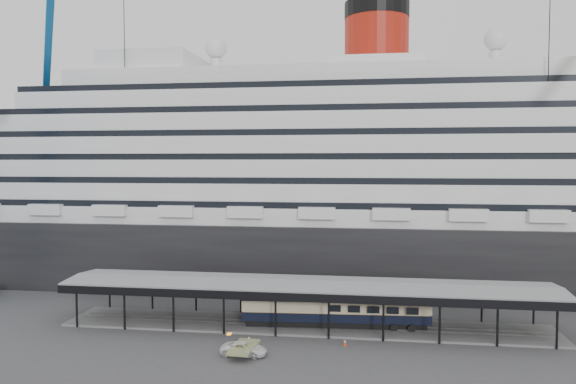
# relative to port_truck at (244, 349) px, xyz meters

# --- Properties ---
(ground) EXTENTS (200.00, 200.00, 0.00)m
(ground) POSITION_rel_port_truck_xyz_m (4.96, 5.46, -0.63)
(ground) COLOR #3E3E41
(ground) RESTS_ON ground
(cruise_ship) EXTENTS (130.00, 30.00, 43.90)m
(cruise_ship) POSITION_rel_port_truck_xyz_m (5.00, 37.46, 17.72)
(cruise_ship) COLOR black
(cruise_ship) RESTS_ON ground
(platform_canopy) EXTENTS (56.00, 9.18, 5.30)m
(platform_canopy) POSITION_rel_port_truck_xyz_m (4.96, 10.46, 1.73)
(platform_canopy) COLOR slate
(platform_canopy) RESTS_ON ground
(port_truck) EXTENTS (4.66, 2.35, 1.27)m
(port_truck) POSITION_rel_port_truck_xyz_m (0.00, 0.00, 0.00)
(port_truck) COLOR white
(port_truck) RESTS_ON ground
(pullman_carriage) EXTENTS (21.37, 4.06, 20.86)m
(pullman_carriage) POSITION_rel_port_truck_xyz_m (8.33, 10.46, 1.91)
(pullman_carriage) COLOR black
(pullman_carriage) RESTS_ON ground
(traffic_cone_left) EXTENTS (0.50, 0.50, 0.78)m
(traffic_cone_left) POSITION_rel_port_truck_xyz_m (-0.32, 3.81, -0.25)
(traffic_cone_left) COLOR #EE570D
(traffic_cone_left) RESTS_ON ground
(traffic_cone_mid) EXTENTS (0.38, 0.38, 0.72)m
(traffic_cone_mid) POSITION_rel_port_truck_xyz_m (1.15, 1.70, -0.27)
(traffic_cone_mid) COLOR #D4500B
(traffic_cone_mid) RESTS_ON ground
(traffic_cone_right) EXTENTS (0.38, 0.38, 0.72)m
(traffic_cone_right) POSITION_rel_port_truck_xyz_m (9.69, 4.30, -0.27)
(traffic_cone_right) COLOR #E13C0C
(traffic_cone_right) RESTS_ON ground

